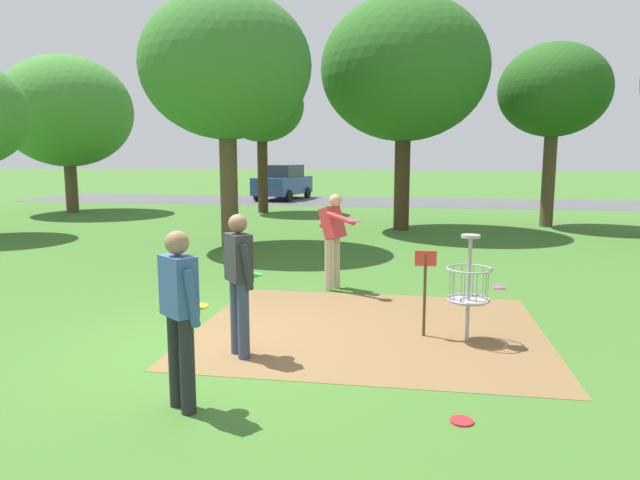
{
  "coord_description": "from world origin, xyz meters",
  "views": [
    {
      "loc": [
        2.43,
        -6.44,
        2.39
      ],
      "look_at": [
        0.93,
        2.62,
        1.0
      ],
      "focal_mm": 31.76,
      "sensor_mm": 36.0,
      "label": 1
    }
  ],
  "objects_px": {
    "tree_mid_left": "(66,112)",
    "player_waiting_left": "(239,277)",
    "player_throwing": "(180,310)",
    "player_foreground_watching": "(333,235)",
    "tree_mid_center": "(226,67)",
    "tree_mid_right": "(404,70)",
    "frisbee_by_tee": "(499,288)",
    "parked_car_leftmost": "(283,182)",
    "disc_golf_basket": "(464,283)",
    "frisbee_mid_grass": "(462,421)",
    "tree_far_left": "(262,107)",
    "frisbee_near_basket": "(186,331)",
    "tree_near_right": "(554,91)"
  },
  "relations": [
    {
      "from": "player_waiting_left",
      "to": "frisbee_mid_grass",
      "type": "xyz_separation_m",
      "value": [
        2.48,
        -1.32,
        -0.96
      ]
    },
    {
      "from": "player_foreground_watching",
      "to": "tree_mid_right",
      "type": "height_order",
      "value": "tree_mid_right"
    },
    {
      "from": "tree_mid_right",
      "to": "tree_far_left",
      "type": "bearing_deg",
      "value": 141.81
    },
    {
      "from": "frisbee_mid_grass",
      "to": "tree_far_left",
      "type": "height_order",
      "value": "tree_far_left"
    },
    {
      "from": "player_throwing",
      "to": "frisbee_near_basket",
      "type": "xyz_separation_m",
      "value": [
        -0.92,
        2.25,
        -0.96
      ]
    },
    {
      "from": "player_waiting_left",
      "to": "tree_mid_left",
      "type": "xyz_separation_m",
      "value": [
        -11.99,
        15.22,
        3.14
      ]
    },
    {
      "from": "player_foreground_watching",
      "to": "parked_car_leftmost",
      "type": "xyz_separation_m",
      "value": [
        -5.51,
        19.79,
        -0.06
      ]
    },
    {
      "from": "frisbee_by_tee",
      "to": "tree_near_right",
      "type": "relative_size",
      "value": 0.04
    },
    {
      "from": "frisbee_by_tee",
      "to": "tree_far_left",
      "type": "distance_m",
      "value": 15.17
    },
    {
      "from": "tree_far_left",
      "to": "parked_car_leftmost",
      "type": "relative_size",
      "value": 1.3
    },
    {
      "from": "disc_golf_basket",
      "to": "frisbee_near_basket",
      "type": "relative_size",
      "value": 5.8
    },
    {
      "from": "disc_golf_basket",
      "to": "frisbee_by_tee",
      "type": "relative_size",
      "value": 6.28
    },
    {
      "from": "frisbee_mid_grass",
      "to": "tree_near_right",
      "type": "height_order",
      "value": "tree_near_right"
    },
    {
      "from": "player_foreground_watching",
      "to": "tree_mid_center",
      "type": "relative_size",
      "value": 0.27
    },
    {
      "from": "frisbee_by_tee",
      "to": "tree_mid_right",
      "type": "relative_size",
      "value": 0.03
    },
    {
      "from": "tree_far_left",
      "to": "parked_car_leftmost",
      "type": "bearing_deg",
      "value": 96.23
    },
    {
      "from": "tree_mid_right",
      "to": "parked_car_leftmost",
      "type": "bearing_deg",
      "value": 119.78
    },
    {
      "from": "player_foreground_watching",
      "to": "tree_mid_left",
      "type": "distance_m",
      "value": 17.49
    },
    {
      "from": "frisbee_mid_grass",
      "to": "player_foreground_watching",
      "type": "bearing_deg",
      "value": 111.02
    },
    {
      "from": "player_waiting_left",
      "to": "tree_mid_center",
      "type": "height_order",
      "value": "tree_mid_center"
    },
    {
      "from": "frisbee_by_tee",
      "to": "tree_mid_left",
      "type": "relative_size",
      "value": 0.03
    },
    {
      "from": "disc_golf_basket",
      "to": "frisbee_by_tee",
      "type": "distance_m",
      "value": 3.29
    },
    {
      "from": "frisbee_by_tee",
      "to": "tree_mid_center",
      "type": "relative_size",
      "value": 0.03
    },
    {
      "from": "tree_mid_left",
      "to": "player_waiting_left",
      "type": "bearing_deg",
      "value": -51.77
    },
    {
      "from": "frisbee_mid_grass",
      "to": "tree_mid_left",
      "type": "bearing_deg",
      "value": 131.18
    },
    {
      "from": "player_waiting_left",
      "to": "frisbee_by_tee",
      "type": "distance_m",
      "value": 5.52
    },
    {
      "from": "tree_near_right",
      "to": "parked_car_leftmost",
      "type": "bearing_deg",
      "value": 139.06
    },
    {
      "from": "frisbee_by_tee",
      "to": "tree_far_left",
      "type": "xyz_separation_m",
      "value": [
        -7.71,
        12.35,
        4.29
      ]
    },
    {
      "from": "player_throwing",
      "to": "frisbee_by_tee",
      "type": "bearing_deg",
      "value": 56.62
    },
    {
      "from": "tree_mid_center",
      "to": "tree_mid_right",
      "type": "xyz_separation_m",
      "value": [
        4.35,
        4.08,
        0.4
      ]
    },
    {
      "from": "frisbee_by_tee",
      "to": "tree_far_left",
      "type": "bearing_deg",
      "value": 121.96
    },
    {
      "from": "disc_golf_basket",
      "to": "frisbee_mid_grass",
      "type": "relative_size",
      "value": 6.53
    },
    {
      "from": "player_throwing",
      "to": "player_waiting_left",
      "type": "xyz_separation_m",
      "value": [
        0.11,
        1.48,
        0.0
      ]
    },
    {
      "from": "player_foreground_watching",
      "to": "player_waiting_left",
      "type": "xyz_separation_m",
      "value": [
        -0.62,
        -3.51,
        -0.02
      ]
    },
    {
      "from": "disc_golf_basket",
      "to": "player_throwing",
      "type": "relative_size",
      "value": 0.81
    },
    {
      "from": "player_waiting_left",
      "to": "parked_car_leftmost",
      "type": "bearing_deg",
      "value": 101.85
    },
    {
      "from": "player_throwing",
      "to": "parked_car_leftmost",
      "type": "bearing_deg",
      "value": 100.92
    },
    {
      "from": "frisbee_mid_grass",
      "to": "tree_far_left",
      "type": "bearing_deg",
      "value": 110.44
    },
    {
      "from": "frisbee_mid_grass",
      "to": "parked_car_leftmost",
      "type": "relative_size",
      "value": 0.05
    },
    {
      "from": "player_foreground_watching",
      "to": "tree_far_left",
      "type": "bearing_deg",
      "value": 110.22
    },
    {
      "from": "frisbee_mid_grass",
      "to": "frisbee_near_basket",
      "type": "bearing_deg",
      "value": 149.1
    },
    {
      "from": "player_waiting_left",
      "to": "tree_mid_left",
      "type": "distance_m",
      "value": 19.63
    },
    {
      "from": "frisbee_near_basket",
      "to": "frisbee_by_tee",
      "type": "relative_size",
      "value": 1.08
    },
    {
      "from": "player_throwing",
      "to": "tree_far_left",
      "type": "xyz_separation_m",
      "value": [
        -4.03,
        17.92,
        3.33
      ]
    },
    {
      "from": "player_throwing",
      "to": "tree_mid_left",
      "type": "xyz_separation_m",
      "value": [
        -11.88,
        16.7,
        3.14
      ]
    },
    {
      "from": "tree_mid_center",
      "to": "tree_mid_right",
      "type": "bearing_deg",
      "value": 43.15
    },
    {
      "from": "player_foreground_watching",
      "to": "frisbee_by_tee",
      "type": "height_order",
      "value": "player_foreground_watching"
    },
    {
      "from": "frisbee_mid_grass",
      "to": "frisbee_by_tee",
      "type": "bearing_deg",
      "value": 78.67
    },
    {
      "from": "frisbee_mid_grass",
      "to": "tree_mid_center",
      "type": "bearing_deg",
      "value": 119.6
    },
    {
      "from": "player_waiting_left",
      "to": "tree_mid_right",
      "type": "bearing_deg",
      "value": 82.17
    }
  ]
}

